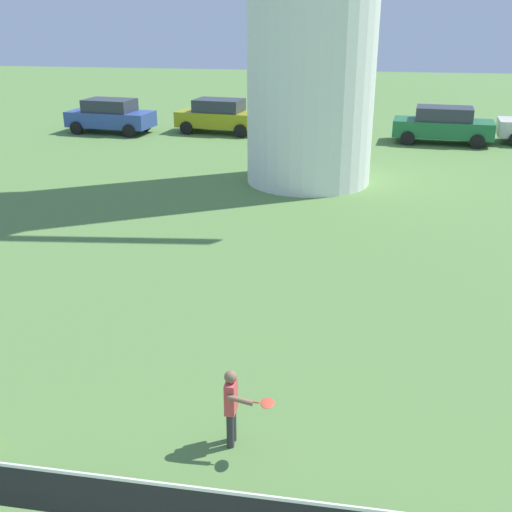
% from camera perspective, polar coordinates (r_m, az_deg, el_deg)
% --- Properties ---
extents(player_far, '(0.68, 0.47, 1.12)m').
position_cam_1_polar(player_far, '(8.36, -2.12, -13.35)').
color(player_far, '#333338').
rests_on(player_far, ground_plane).
extents(parked_car_blue, '(4.15, 2.25, 1.56)m').
position_cam_1_polar(parked_car_blue, '(30.79, -13.19, 12.42)').
color(parked_car_blue, '#334C99').
rests_on(parked_car_blue, ground_plane).
extents(parked_car_mustard, '(4.08, 2.27, 1.56)m').
position_cam_1_polar(parked_car_mustard, '(30.05, -3.39, 12.72)').
color(parked_car_mustard, '#999919').
rests_on(parked_car_mustard, ground_plane).
extents(parked_car_silver, '(3.98, 2.20, 1.56)m').
position_cam_1_polar(parked_car_silver, '(28.71, 6.25, 12.22)').
color(parked_car_silver, silver).
rests_on(parked_car_silver, ground_plane).
extents(parked_car_green, '(4.33, 2.19, 1.56)m').
position_cam_1_polar(parked_car_green, '(28.70, 16.75, 11.45)').
color(parked_car_green, '#1E6638').
rests_on(parked_car_green, ground_plane).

